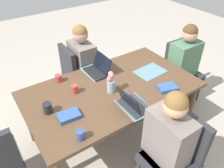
% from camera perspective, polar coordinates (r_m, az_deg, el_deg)
% --- Properties ---
extents(ground_plane, '(10.00, 10.00, 0.00)m').
position_cam_1_polar(ground_plane, '(2.95, -0.00, -12.40)').
color(ground_plane, '#B2A899').
extents(dining_table, '(1.89, 1.07, 0.74)m').
position_cam_1_polar(dining_table, '(2.49, -0.00, -2.28)').
color(dining_table, brown).
rests_on(dining_table, ground_plane).
extents(chair_far_left_near, '(0.44, 0.44, 0.90)m').
position_cam_1_polar(chair_far_left_near, '(2.22, 15.98, -16.57)').
color(chair_far_left_near, '#2D2D33').
rests_on(chair_far_left_near, ground_plane).
extents(person_far_left_near, '(0.36, 0.40, 1.19)m').
position_cam_1_polar(person_far_left_near, '(2.18, 13.54, -16.15)').
color(person_far_left_near, '#2D2D33').
rests_on(person_far_left_near, ground_plane).
extents(chair_head_left_left_mid, '(0.44, 0.44, 0.90)m').
position_cam_1_polar(chair_head_left_left_mid, '(3.37, 17.11, 3.92)').
color(chair_head_left_left_mid, '#2D2D33').
rests_on(chair_head_left_left_mid, ground_plane).
extents(person_head_left_left_mid, '(0.40, 0.36, 1.19)m').
position_cam_1_polar(person_head_left_left_mid, '(3.28, 17.46, 3.42)').
color(person_head_left_left_mid, '#2D2D33').
rests_on(person_head_left_left_mid, ground_plane).
extents(chair_near_left_far, '(0.44, 0.44, 0.90)m').
position_cam_1_polar(chair_near_left_far, '(3.17, -8.99, 2.95)').
color(chair_near_left_far, '#2D2D33').
rests_on(chair_near_left_far, ground_plane).
extents(person_near_left_far, '(0.36, 0.40, 1.19)m').
position_cam_1_polar(person_near_left_far, '(3.13, -7.32, 3.30)').
color(person_near_left_far, '#2D2D33').
rests_on(person_near_left_far, ground_plane).
extents(flower_vase, '(0.09, 0.09, 0.24)m').
position_cam_1_polar(flower_vase, '(2.32, -0.31, 0.39)').
color(flower_vase, '#8EA8B7').
rests_on(flower_vase, dining_table).
extents(placemat_far_left_near, '(0.28, 0.37, 0.00)m').
position_cam_1_polar(placemat_far_left_near, '(2.22, 5.78, -5.65)').
color(placemat_far_left_near, slate).
rests_on(placemat_far_left_near, dining_table).
extents(placemat_head_left_left_mid, '(0.38, 0.28, 0.00)m').
position_cam_1_polar(placemat_head_left_left_mid, '(2.75, 9.74, 3.18)').
color(placemat_head_left_left_mid, slate).
rests_on(placemat_head_left_left_mid, dining_table).
extents(placemat_near_left_far, '(0.27, 0.36, 0.00)m').
position_cam_1_polar(placemat_near_left_far, '(2.71, -4.12, 3.17)').
color(placemat_near_left_far, slate).
rests_on(placemat_near_left_far, dining_table).
extents(laptop_far_left_near, '(0.22, 0.32, 0.21)m').
position_cam_1_polar(laptop_far_left_near, '(2.18, 5.27, -5.03)').
color(laptop_far_left_near, '#38383D').
rests_on(laptop_far_left_near, dining_table).
extents(laptop_near_left_far, '(0.22, 0.32, 0.20)m').
position_cam_1_polar(laptop_near_left_far, '(2.68, -3.48, 3.82)').
color(laptop_near_left_far, black).
rests_on(laptop_near_left_far, dining_table).
extents(coffee_mug_near_left, '(0.07, 0.07, 0.09)m').
position_cam_1_polar(coffee_mug_near_left, '(2.39, -9.57, -1.25)').
color(coffee_mug_near_left, '#AD3D38').
rests_on(coffee_mug_near_left, dining_table).
extents(coffee_mug_near_right, '(0.08, 0.08, 0.09)m').
position_cam_1_polar(coffee_mug_near_right, '(1.92, -8.09, -12.74)').
color(coffee_mug_near_right, '#33477A').
rests_on(coffee_mug_near_right, dining_table).
extents(coffee_mug_centre_left, '(0.09, 0.09, 0.11)m').
position_cam_1_polar(coffee_mug_centre_left, '(2.20, -16.19, -5.95)').
color(coffee_mug_centre_left, '#232328').
rests_on(coffee_mug_centre_left, dining_table).
extents(coffee_mug_centre_right, '(0.07, 0.07, 0.08)m').
position_cam_1_polar(coffee_mug_centre_right, '(2.59, -13.54, 1.43)').
color(coffee_mug_centre_right, '#AD3D38').
rests_on(coffee_mug_centre_right, dining_table).
extents(book_red_cover, '(0.23, 0.19, 0.04)m').
position_cam_1_polar(book_red_cover, '(2.49, 13.99, -0.90)').
color(book_red_cover, '#335693').
rests_on(book_red_cover, dining_table).
extents(book_blue_cover, '(0.21, 0.16, 0.04)m').
position_cam_1_polar(book_blue_cover, '(2.12, -10.99, -7.99)').
color(book_blue_cover, '#335693').
rests_on(book_blue_cover, dining_table).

